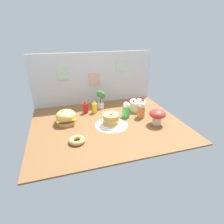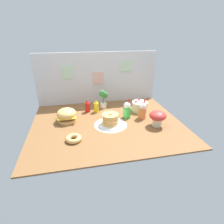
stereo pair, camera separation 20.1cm
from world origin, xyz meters
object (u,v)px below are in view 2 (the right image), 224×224
(layer_cake, at_px, (140,106))
(ketchup_bottle, at_px, (87,106))
(cream_soda_cup, at_px, (127,110))
(donut_pink_glaze, at_px, (74,138))
(pancake_stack, at_px, (110,120))
(potted_plant, at_px, (103,98))
(mustard_bottle, at_px, (96,107))
(burger, at_px, (67,115))
(orange_float_cup, at_px, (142,111))
(mushroom_stool, at_px, (158,117))

(layer_cake, relative_size, ketchup_bottle, 1.25)
(cream_soda_cup, xyz_separation_m, donut_pink_glaze, (-0.80, -0.47, -0.09))
(pancake_stack, distance_m, potted_plant, 0.64)
(mustard_bottle, bearing_deg, cream_soda_cup, -34.51)
(ketchup_bottle, bearing_deg, potted_plant, 23.81)
(layer_cake, distance_m, mustard_bottle, 0.71)
(burger, relative_size, mustard_bottle, 1.33)
(orange_float_cup, bearing_deg, burger, 173.30)
(mushroom_stool, bearing_deg, donut_pink_glaze, -173.05)
(burger, bearing_deg, orange_float_cup, -6.70)
(pancake_stack, relative_size, donut_pink_glaze, 1.83)
(burger, bearing_deg, pancake_stack, -21.78)
(layer_cake, distance_m, donut_pink_glaze, 1.27)
(layer_cake, bearing_deg, cream_soda_cup, -144.53)
(donut_pink_glaze, bearing_deg, potted_plant, 60.92)
(cream_soda_cup, relative_size, donut_pink_glaze, 1.61)
(potted_plant, bearing_deg, burger, -146.91)
(ketchup_bottle, bearing_deg, mushroom_stool, -36.48)
(burger, relative_size, orange_float_cup, 0.88)
(layer_cake, height_order, ketchup_bottle, ketchup_bottle)
(ketchup_bottle, xyz_separation_m, cream_soda_cup, (0.57, -0.33, 0.03))
(pancake_stack, bearing_deg, mustard_bottle, 106.33)
(ketchup_bottle, xyz_separation_m, mustard_bottle, (0.14, -0.04, 0.00))
(burger, distance_m, orange_float_cup, 1.11)
(pancake_stack, height_order, layer_cake, layer_cake)
(donut_pink_glaze, distance_m, mushroom_stool, 1.15)
(pancake_stack, xyz_separation_m, mustard_bottle, (-0.14, 0.47, 0.02))
(mustard_bottle, distance_m, orange_float_cup, 0.74)
(layer_cake, xyz_separation_m, orange_float_cup, (-0.06, -0.26, 0.04))
(cream_soda_cup, bearing_deg, donut_pink_glaze, -149.43)
(potted_plant, bearing_deg, cream_soda_cup, -57.86)
(ketchup_bottle, distance_m, potted_plant, 0.31)
(layer_cake, bearing_deg, potted_plant, 155.17)
(mushroom_stool, bearing_deg, pancake_stack, 165.67)
(pancake_stack, relative_size, cream_soda_cup, 1.13)
(layer_cake, height_order, donut_pink_glaze, layer_cake)
(mushroom_stool, bearing_deg, layer_cake, 96.63)
(cream_soda_cup, relative_size, potted_plant, 0.98)
(pancake_stack, height_order, potted_plant, potted_plant)
(layer_cake, bearing_deg, mushroom_stool, -83.37)
(burger, distance_m, cream_soda_cup, 0.89)
(mustard_bottle, relative_size, cream_soda_cup, 0.67)
(layer_cake, distance_m, ketchup_bottle, 0.85)
(ketchup_bottle, height_order, donut_pink_glaze, ketchup_bottle)
(orange_float_cup, height_order, mushroom_stool, orange_float_cup)
(mushroom_stool, bearing_deg, mustard_bottle, 140.53)
(orange_float_cup, xyz_separation_m, potted_plant, (-0.50, 0.52, 0.05))
(orange_float_cup, distance_m, donut_pink_glaze, 1.10)
(mustard_bottle, bearing_deg, potted_plant, 48.76)
(layer_cake, xyz_separation_m, cream_soda_cup, (-0.28, -0.20, 0.04))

